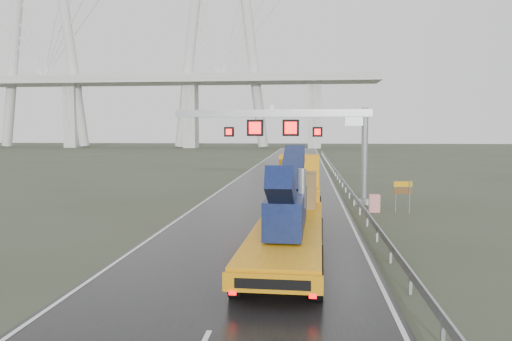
# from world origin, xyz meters

# --- Properties ---
(ground) EXTENTS (400.00, 400.00, 0.00)m
(ground) POSITION_xyz_m (0.00, 0.00, 0.00)
(ground) COLOR #333A28
(ground) RESTS_ON ground
(road) EXTENTS (11.00, 200.00, 0.02)m
(road) POSITION_xyz_m (0.00, 40.00, 0.01)
(road) COLOR black
(road) RESTS_ON ground
(guardrail) EXTENTS (0.20, 140.00, 1.40)m
(guardrail) POSITION_xyz_m (6.10, 30.00, 0.70)
(guardrail) COLOR gray
(guardrail) RESTS_ON ground
(sign_gantry) EXTENTS (14.90, 1.20, 7.42)m
(sign_gantry) POSITION_xyz_m (2.10, 17.99, 5.61)
(sign_gantry) COLOR #A1A19C
(sign_gantry) RESTS_ON ground
(heavy_haul_truck) EXTENTS (3.48, 20.10, 4.70)m
(heavy_haul_truck) POSITION_xyz_m (1.94, 6.53, 1.82)
(heavy_haul_truck) COLOR orange
(heavy_haul_truck) RESTS_ON ground
(exit_sign_pair) EXTENTS (1.25, 0.27, 2.16)m
(exit_sign_pair) POSITION_xyz_m (9.00, 14.02, 1.51)
(exit_sign_pair) COLOR gray
(exit_sign_pair) RESTS_ON ground
(striped_barrier) EXTENTS (0.74, 0.43, 1.21)m
(striped_barrier) POSITION_xyz_m (7.17, 14.12, 0.60)
(striped_barrier) COLOR red
(striped_barrier) RESTS_ON ground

